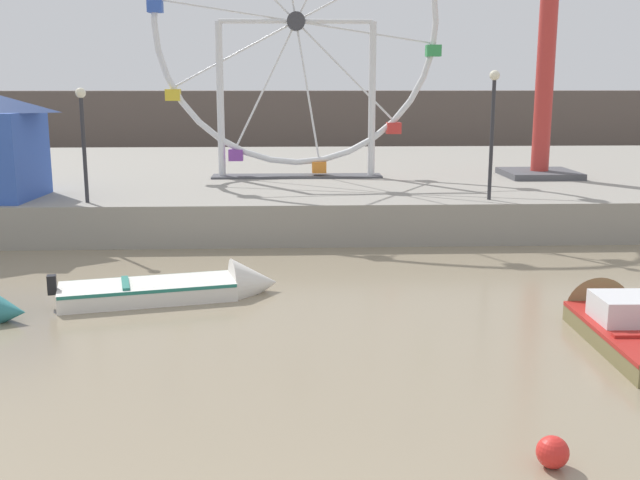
{
  "coord_description": "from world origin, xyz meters",
  "views": [
    {
      "loc": [
        0.37,
        -5.73,
        5.08
      ],
      "look_at": [
        1.15,
        12.28,
        1.29
      ],
      "focal_mm": 42.57,
      "sensor_mm": 36.0,
      "label": 1
    }
  ],
  "objects_px": {
    "motorboat_white_red_stripe": "(191,288)",
    "promenade_lamp_far": "(83,127)",
    "mooring_buoy_orange": "(553,452)",
    "motorboat_olive_wood": "(616,320)",
    "ferris_wheel_white_frame": "(296,27)",
    "promenade_lamp_near": "(493,116)"
  },
  "relations": [
    {
      "from": "mooring_buoy_orange",
      "to": "ferris_wheel_white_frame",
      "type": "bearing_deg",
      "value": 98.53
    },
    {
      "from": "motorboat_white_red_stripe",
      "to": "promenade_lamp_far",
      "type": "relative_size",
      "value": 1.51
    },
    {
      "from": "motorboat_olive_wood",
      "to": "motorboat_white_red_stripe",
      "type": "height_order",
      "value": "motorboat_olive_wood"
    },
    {
      "from": "motorboat_olive_wood",
      "to": "mooring_buoy_orange",
      "type": "height_order",
      "value": "motorboat_olive_wood"
    },
    {
      "from": "motorboat_white_red_stripe",
      "to": "promenade_lamp_far",
      "type": "xyz_separation_m",
      "value": [
        -3.98,
        6.25,
        3.45
      ]
    },
    {
      "from": "motorboat_white_red_stripe",
      "to": "ferris_wheel_white_frame",
      "type": "distance_m",
      "value": 14.44
    },
    {
      "from": "mooring_buoy_orange",
      "to": "promenade_lamp_far",
      "type": "bearing_deg",
      "value": 123.71
    },
    {
      "from": "motorboat_white_red_stripe",
      "to": "promenade_lamp_near",
      "type": "height_order",
      "value": "promenade_lamp_near"
    },
    {
      "from": "promenade_lamp_near",
      "to": "mooring_buoy_orange",
      "type": "relative_size",
      "value": 9.28
    },
    {
      "from": "promenade_lamp_far",
      "to": "mooring_buoy_orange",
      "type": "xyz_separation_m",
      "value": [
        9.81,
        -14.71,
        -3.46
      ]
    },
    {
      "from": "promenade_lamp_near",
      "to": "promenade_lamp_far",
      "type": "distance_m",
      "value": 12.81
    },
    {
      "from": "motorboat_olive_wood",
      "to": "promenade_lamp_near",
      "type": "distance_m",
      "value": 10.08
    },
    {
      "from": "motorboat_white_red_stripe",
      "to": "mooring_buoy_orange",
      "type": "height_order",
      "value": "motorboat_white_red_stripe"
    },
    {
      "from": "ferris_wheel_white_frame",
      "to": "promenade_lamp_far",
      "type": "xyz_separation_m",
      "value": [
        -6.68,
        -6.16,
        -3.41
      ]
    },
    {
      "from": "promenade_lamp_far",
      "to": "mooring_buoy_orange",
      "type": "relative_size",
      "value": 8.07
    },
    {
      "from": "motorboat_olive_wood",
      "to": "motorboat_white_red_stripe",
      "type": "relative_size",
      "value": 0.94
    },
    {
      "from": "ferris_wheel_white_frame",
      "to": "mooring_buoy_orange",
      "type": "relative_size",
      "value": 26.1
    },
    {
      "from": "motorboat_olive_wood",
      "to": "promenade_lamp_near",
      "type": "relative_size",
      "value": 1.24
    },
    {
      "from": "motorboat_olive_wood",
      "to": "mooring_buoy_orange",
      "type": "xyz_separation_m",
      "value": [
        -3.19,
        -5.4,
        -0.06
      ]
    },
    {
      "from": "promenade_lamp_far",
      "to": "motorboat_white_red_stripe",
      "type": "bearing_deg",
      "value": -57.56
    },
    {
      "from": "promenade_lamp_near",
      "to": "mooring_buoy_orange",
      "type": "distance_m",
      "value": 15.53
    },
    {
      "from": "motorboat_white_red_stripe",
      "to": "promenade_lamp_far",
      "type": "distance_m",
      "value": 8.17
    }
  ]
}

